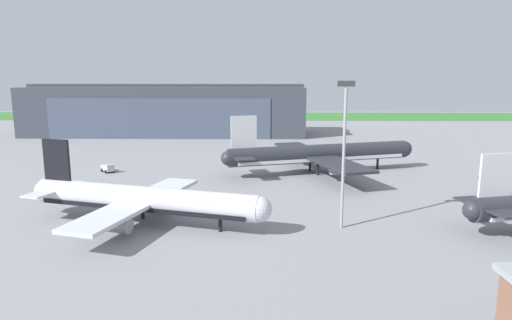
% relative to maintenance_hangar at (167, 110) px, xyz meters
% --- Properties ---
extents(ground_plane, '(440.00, 440.00, 0.00)m').
position_rel_maintenance_hangar_xyz_m(ground_plane, '(20.43, -98.46, -9.32)').
color(ground_plane, gray).
extents(grass_field_strip, '(440.00, 56.00, 0.08)m').
position_rel_maintenance_hangar_xyz_m(grass_field_strip, '(20.43, 84.72, -9.28)').
color(grass_field_strip, '#387632').
rests_on(grass_field_strip, ground_plane).
extents(maintenance_hangar, '(106.16, 29.01, 19.56)m').
position_rel_maintenance_hangar_xyz_m(maintenance_hangar, '(0.00, 0.00, 0.00)').
color(maintenance_hangar, '#383D47').
rests_on(maintenance_hangar, ground_plane).
extents(airliner_far_right, '(45.79, 41.00, 13.75)m').
position_rel_maintenance_hangar_xyz_m(airliner_far_right, '(51.30, -71.88, -4.89)').
color(airliner_far_right, '#282B33').
rests_on(airliner_far_right, ground_plane).
extents(airliner_near_right, '(38.32, 30.37, 12.33)m').
position_rel_maintenance_hangar_xyz_m(airliner_near_right, '(19.93, -109.34, -5.63)').
color(airliner_near_right, silver).
rests_on(airliner_near_right, ground_plane).
extents(baggage_tug, '(3.91, 4.05, 1.98)m').
position_rel_maintenance_hangar_xyz_m(baggage_tug, '(1.41, -72.26, -8.31)').
color(baggage_tug, '#B7BCC6').
rests_on(baggage_tug, ground_plane).
extents(apron_light_mast, '(2.40, 0.50, 21.40)m').
position_rel_maintenance_hangar_xyz_m(apron_light_mast, '(49.49, -110.69, 3.06)').
color(apron_light_mast, '#99999E').
rests_on(apron_light_mast, ground_plane).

